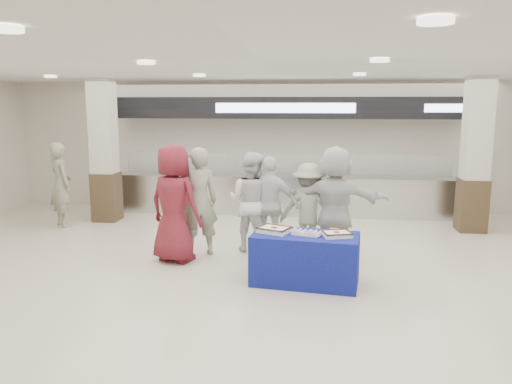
# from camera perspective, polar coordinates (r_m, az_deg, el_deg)

# --- Properties ---
(ground) EXTENTS (14.00, 14.00, 0.00)m
(ground) POSITION_cam_1_polar(r_m,az_deg,el_deg) (7.06, 0.38, -11.90)
(ground) COLOR beige
(ground) RESTS_ON ground
(serving_line) EXTENTS (8.70, 0.85, 2.80)m
(serving_line) POSITION_cam_1_polar(r_m,az_deg,el_deg) (12.02, 3.35, 2.93)
(serving_line) COLOR silver
(serving_line) RESTS_ON ground
(column_left) EXTENTS (0.55, 0.55, 3.20)m
(column_left) POSITION_cam_1_polar(r_m,az_deg,el_deg) (11.77, -16.93, 4.19)
(column_left) COLOR #372919
(column_left) RESTS_ON ground
(column_right) EXTENTS (0.55, 0.55, 3.20)m
(column_right) POSITION_cam_1_polar(r_m,az_deg,el_deg) (11.25, 23.76, 3.52)
(column_right) COLOR #372919
(column_right) RESTS_ON ground
(display_table) EXTENTS (1.64, 0.97, 0.75)m
(display_table) POSITION_cam_1_polar(r_m,az_deg,el_deg) (7.49, 5.64, -7.61)
(display_table) COLOR navy
(display_table) RESTS_ON ground
(sheet_cake_left) EXTENTS (0.54, 0.49, 0.09)m
(sheet_cake_left) POSITION_cam_1_polar(r_m,az_deg,el_deg) (7.46, 2.08, -4.27)
(sheet_cake_left) COLOR white
(sheet_cake_left) RESTS_ON display_table
(sheet_cake_right) EXTENTS (0.46, 0.40, 0.09)m
(sheet_cake_right) POSITION_cam_1_polar(r_m,az_deg,el_deg) (7.31, 9.23, -4.72)
(sheet_cake_right) COLOR white
(sheet_cake_right) RESTS_ON display_table
(cupcake_tray) EXTENTS (0.45, 0.39, 0.06)m
(cupcake_tray) POSITION_cam_1_polar(r_m,az_deg,el_deg) (7.35, 5.82, -4.65)
(cupcake_tray) COLOR #A1A1A5
(cupcake_tray) RESTS_ON display_table
(civilian_maroon) EXTENTS (1.14, 0.95, 1.99)m
(civilian_maroon) POSITION_cam_1_polar(r_m,az_deg,el_deg) (8.45, -9.34, -1.34)
(civilian_maroon) COLOR maroon
(civilian_maroon) RESTS_ON ground
(soldier_a) EXTENTS (0.82, 0.70, 1.91)m
(soldier_a) POSITION_cam_1_polar(r_m,az_deg,el_deg) (8.76, -6.61, -1.11)
(soldier_a) COLOR gray
(soldier_a) RESTS_ON ground
(chef_tall) EXTENTS (1.04, 0.91, 1.81)m
(chef_tall) POSITION_cam_1_polar(r_m,az_deg,el_deg) (8.98, -0.54, -1.12)
(chef_tall) COLOR white
(chef_tall) RESTS_ON ground
(chef_short) EXTENTS (1.07, 0.59, 1.74)m
(chef_short) POSITION_cam_1_polar(r_m,az_deg,el_deg) (8.87, 1.66, -1.48)
(chef_short) COLOR white
(chef_short) RESTS_ON ground
(soldier_b) EXTENTS (1.10, 0.70, 1.62)m
(soldier_b) POSITION_cam_1_polar(r_m,az_deg,el_deg) (8.93, 6.03, -1.86)
(soldier_b) COLOR gray
(soldier_b) RESTS_ON ground
(civilian_white) EXTENTS (1.87, 0.83, 1.95)m
(civilian_white) POSITION_cam_1_polar(r_m,az_deg,el_deg) (8.75, 9.05, -1.08)
(civilian_white) COLOR silver
(civilian_white) RESTS_ON ground
(soldier_bg) EXTENTS (0.79, 0.78, 1.84)m
(soldier_bg) POSITION_cam_1_polar(r_m,az_deg,el_deg) (11.58, -21.41, 0.80)
(soldier_bg) COLOR gray
(soldier_bg) RESTS_ON ground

